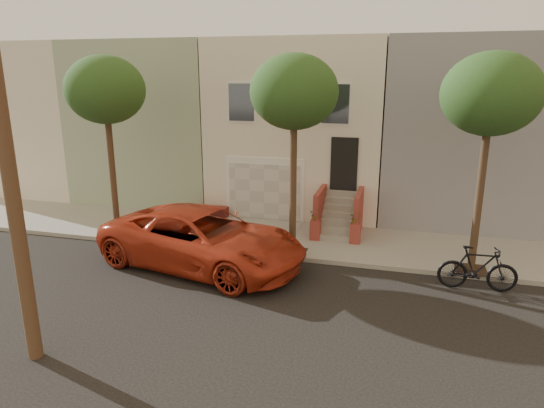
# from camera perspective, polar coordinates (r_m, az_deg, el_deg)

# --- Properties ---
(ground) EXTENTS (90.00, 90.00, 0.00)m
(ground) POSITION_cam_1_polar(r_m,az_deg,el_deg) (12.91, -6.02, -11.87)
(ground) COLOR black
(ground) RESTS_ON ground
(sidewalk) EXTENTS (40.00, 3.70, 0.15)m
(sidewalk) POSITION_cam_1_polar(r_m,az_deg,el_deg) (17.56, 0.28, -3.96)
(sidewalk) COLOR gray
(sidewalk) RESTS_ON ground
(house_row) EXTENTS (33.10, 11.70, 7.00)m
(house_row) POSITION_cam_1_polar(r_m,az_deg,el_deg) (22.37, 4.23, 9.59)
(house_row) COLOR beige
(house_row) RESTS_ON sidewalk
(tree_left) EXTENTS (2.70, 2.57, 6.30)m
(tree_left) POSITION_cam_1_polar(r_m,az_deg,el_deg) (17.55, -19.09, 12.50)
(tree_left) COLOR #2D2116
(tree_left) RESTS_ON sidewalk
(tree_mid) EXTENTS (2.70, 2.57, 6.30)m
(tree_mid) POSITION_cam_1_polar(r_m,az_deg,el_deg) (14.93, 2.63, 12.93)
(tree_mid) COLOR #2D2116
(tree_mid) RESTS_ON sidewalk
(tree_right) EXTENTS (2.70, 2.57, 6.30)m
(tree_right) POSITION_cam_1_polar(r_m,az_deg,el_deg) (14.73, 24.45, 11.57)
(tree_right) COLOR #2D2116
(tree_right) RESTS_ON sidewalk
(pickup_truck) EXTENTS (7.01, 4.33, 1.81)m
(pickup_truck) POSITION_cam_1_polar(r_m,az_deg,el_deg) (15.09, -8.20, -4.07)
(pickup_truck) COLOR #B13018
(pickup_truck) RESTS_ON ground
(motorcycle) EXTENTS (2.15, 0.71, 1.28)m
(motorcycle) POSITION_cam_1_polar(r_m,az_deg,el_deg) (14.61, 23.11, -7.00)
(motorcycle) COLOR black
(motorcycle) RESTS_ON ground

